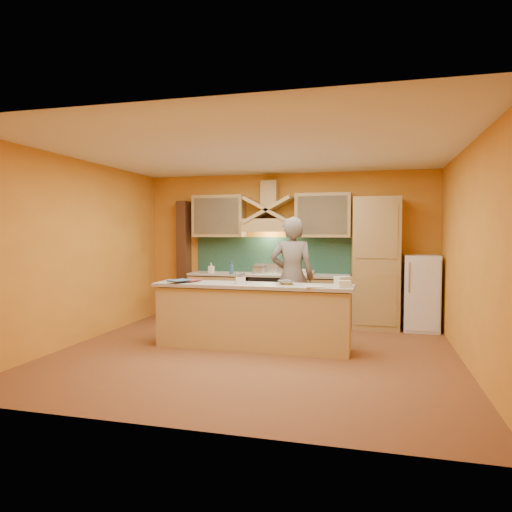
% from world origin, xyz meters
% --- Properties ---
extents(floor, '(5.50, 5.00, 0.01)m').
position_xyz_m(floor, '(0.00, 0.00, 0.00)').
color(floor, brown).
rests_on(floor, ground).
extents(ceiling, '(5.50, 5.00, 0.01)m').
position_xyz_m(ceiling, '(0.00, 0.00, 2.80)').
color(ceiling, white).
rests_on(ceiling, wall_back).
extents(wall_back, '(5.50, 0.02, 2.80)m').
position_xyz_m(wall_back, '(0.00, 2.50, 1.40)').
color(wall_back, orange).
rests_on(wall_back, floor).
extents(wall_front, '(5.50, 0.02, 2.80)m').
position_xyz_m(wall_front, '(0.00, -2.50, 1.40)').
color(wall_front, orange).
rests_on(wall_front, floor).
extents(wall_left, '(0.02, 5.00, 2.80)m').
position_xyz_m(wall_left, '(-2.75, 0.00, 1.40)').
color(wall_left, orange).
rests_on(wall_left, floor).
extents(wall_right, '(0.02, 5.00, 2.80)m').
position_xyz_m(wall_right, '(2.75, 0.00, 1.40)').
color(wall_right, orange).
rests_on(wall_right, floor).
extents(base_cabinet_left, '(1.10, 0.60, 0.86)m').
position_xyz_m(base_cabinet_left, '(-1.25, 2.20, 0.43)').
color(base_cabinet_left, tan).
rests_on(base_cabinet_left, floor).
extents(base_cabinet_right, '(1.10, 0.60, 0.86)m').
position_xyz_m(base_cabinet_right, '(0.65, 2.20, 0.43)').
color(base_cabinet_right, tan).
rests_on(base_cabinet_right, floor).
extents(counter_top, '(3.00, 0.62, 0.04)m').
position_xyz_m(counter_top, '(-0.30, 2.20, 0.90)').
color(counter_top, '#B4AB98').
rests_on(counter_top, base_cabinet_left).
extents(stove, '(0.60, 0.58, 0.90)m').
position_xyz_m(stove, '(-0.30, 2.20, 0.45)').
color(stove, black).
rests_on(stove, floor).
extents(backsplash, '(3.00, 0.03, 0.70)m').
position_xyz_m(backsplash, '(-0.30, 2.48, 1.25)').
color(backsplash, '#1C3E30').
rests_on(backsplash, wall_back).
extents(range_hood, '(0.92, 0.50, 0.24)m').
position_xyz_m(range_hood, '(-0.30, 2.25, 1.82)').
color(range_hood, tan).
rests_on(range_hood, wall_back).
extents(hood_chimney, '(0.30, 0.30, 0.50)m').
position_xyz_m(hood_chimney, '(-0.30, 2.35, 2.40)').
color(hood_chimney, tan).
rests_on(hood_chimney, wall_back).
extents(upper_cabinet_left, '(1.00, 0.35, 0.80)m').
position_xyz_m(upper_cabinet_left, '(-1.30, 2.33, 2.00)').
color(upper_cabinet_left, tan).
rests_on(upper_cabinet_left, wall_back).
extents(upper_cabinet_right, '(1.00, 0.35, 0.80)m').
position_xyz_m(upper_cabinet_right, '(0.70, 2.33, 2.00)').
color(upper_cabinet_right, tan).
rests_on(upper_cabinet_right, wall_back).
extents(pantry_column, '(0.80, 0.60, 2.30)m').
position_xyz_m(pantry_column, '(1.65, 2.20, 1.15)').
color(pantry_column, tan).
rests_on(pantry_column, floor).
extents(fridge, '(0.58, 0.60, 1.30)m').
position_xyz_m(fridge, '(2.40, 2.20, 0.65)').
color(fridge, white).
rests_on(fridge, floor).
extents(trim_column_left, '(0.20, 0.30, 2.30)m').
position_xyz_m(trim_column_left, '(-2.05, 2.35, 1.15)').
color(trim_column_left, '#472816').
rests_on(trim_column_left, floor).
extents(island_body, '(2.80, 0.55, 0.88)m').
position_xyz_m(island_body, '(-0.10, 0.30, 0.44)').
color(island_body, tan).
rests_on(island_body, floor).
extents(island_top, '(2.90, 0.62, 0.05)m').
position_xyz_m(island_top, '(-0.10, 0.30, 0.92)').
color(island_top, '#B4AB98').
rests_on(island_top, island_body).
extents(person, '(0.74, 0.51, 1.94)m').
position_xyz_m(person, '(0.33, 1.21, 0.97)').
color(person, '#70665B').
rests_on(person, floor).
extents(pot_large, '(0.30, 0.30, 0.15)m').
position_xyz_m(pot_large, '(-0.48, 2.23, 0.97)').
color(pot_large, silver).
rests_on(pot_large, stove).
extents(pot_small, '(0.24, 0.24, 0.13)m').
position_xyz_m(pot_small, '(-0.05, 2.33, 0.97)').
color(pot_small, '#B8B8C0').
rests_on(pot_small, stove).
extents(soap_bottle_a, '(0.10, 0.10, 0.20)m').
position_xyz_m(soap_bottle_a, '(-1.36, 2.03, 1.02)').
color(soap_bottle_a, white).
rests_on(soap_bottle_a, counter_top).
extents(soap_bottle_b, '(0.09, 0.10, 0.24)m').
position_xyz_m(soap_bottle_b, '(-0.93, 1.95, 1.04)').
color(soap_bottle_b, '#2F5782').
rests_on(soap_bottle_b, counter_top).
extents(bowl_back, '(0.28, 0.28, 0.07)m').
position_xyz_m(bowl_back, '(0.45, 2.19, 0.96)').
color(bowl_back, silver).
rests_on(bowl_back, counter_top).
extents(dish_rack, '(0.30, 0.25, 0.10)m').
position_xyz_m(dish_rack, '(0.32, 2.16, 0.97)').
color(dish_rack, silver).
rests_on(dish_rack, counter_top).
extents(book_lower, '(0.29, 0.36, 0.03)m').
position_xyz_m(book_lower, '(-1.19, 0.38, 0.96)').
color(book_lower, '#A23A39').
rests_on(book_lower, island_top).
extents(book_upper, '(0.34, 0.38, 0.02)m').
position_xyz_m(book_upper, '(-1.28, 0.20, 0.98)').
color(book_upper, teal).
rests_on(book_upper, island_top).
extents(jar_large, '(0.19, 0.19, 0.18)m').
position_xyz_m(jar_large, '(-0.28, 0.29, 1.03)').
color(jar_large, white).
rests_on(jar_large, island_top).
extents(jar_small, '(0.16, 0.16, 0.13)m').
position_xyz_m(jar_small, '(-0.27, 0.27, 1.01)').
color(jar_small, silver).
rests_on(jar_small, island_top).
extents(kitchen_scale, '(0.17, 0.17, 0.11)m').
position_xyz_m(kitchen_scale, '(-0.26, 0.24, 1.00)').
color(kitchen_scale, white).
rests_on(kitchen_scale, island_top).
extents(mixing_bowl, '(0.32, 0.32, 0.06)m').
position_xyz_m(mixing_bowl, '(0.39, 0.34, 0.97)').
color(mixing_bowl, silver).
rests_on(mixing_bowl, island_top).
extents(cloth, '(0.30, 0.27, 0.02)m').
position_xyz_m(cloth, '(0.82, 0.10, 0.95)').
color(cloth, beige).
rests_on(cloth, island_top).
extents(grocery_bag_a, '(0.26, 0.25, 0.13)m').
position_xyz_m(grocery_bag_a, '(1.19, 0.37, 1.01)').
color(grocery_bag_a, beige).
rests_on(grocery_bag_a, island_top).
extents(grocery_bag_b, '(0.18, 0.15, 0.10)m').
position_xyz_m(grocery_bag_b, '(1.23, 0.16, 0.99)').
color(grocery_bag_b, beige).
rests_on(grocery_bag_b, island_top).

